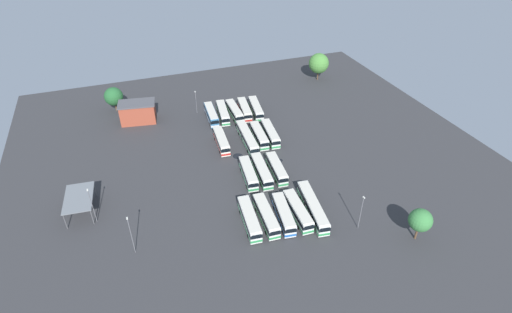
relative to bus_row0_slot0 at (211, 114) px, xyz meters
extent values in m
plane|color=#333335|center=(25.04, 5.26, -1.79)|extent=(129.88, 129.88, 0.00)
cube|color=teal|center=(-0.01, 0.00, -0.02)|extent=(12.51, 3.45, 2.95)
cube|color=beige|center=(-0.01, 0.00, 1.52)|extent=(12.00, 3.21, 0.14)
cube|color=black|center=(-0.01, 0.00, 0.45)|extent=(12.57, 3.50, 0.94)
cube|color=silver|center=(-0.01, 0.00, -0.85)|extent=(12.57, 3.50, 0.59)
cube|color=black|center=(6.17, -0.45, 0.55)|extent=(0.21, 2.10, 1.08)
cylinder|color=black|center=(3.90, 0.90, -1.29)|extent=(1.02, 0.37, 1.00)
cylinder|color=black|center=(3.73, -1.45, -1.29)|extent=(1.02, 0.37, 1.00)
cylinder|color=black|center=(-3.74, 1.45, -1.29)|extent=(1.02, 0.37, 1.00)
cylinder|color=black|center=(-3.91, -0.90, -1.29)|extent=(1.02, 0.37, 1.00)
cube|color=silver|center=(0.06, 3.78, -0.02)|extent=(12.74, 4.18, 2.95)
cube|color=beige|center=(0.06, 3.78, 1.52)|extent=(12.21, 3.91, 0.14)
cube|color=black|center=(0.06, 3.78, 0.45)|extent=(12.80, 4.23, 0.94)
cube|color=#2D8C4C|center=(0.06, 3.78, -0.85)|extent=(12.80, 4.23, 0.59)
cube|color=black|center=(6.27, 2.95, 0.55)|extent=(0.34, 2.09, 1.08)
cylinder|color=black|center=(4.06, 4.44, -1.29)|extent=(1.03, 0.43, 1.00)
cylinder|color=black|center=(3.75, 2.10, -1.29)|extent=(1.03, 0.43, 1.00)
cylinder|color=black|center=(-3.63, 5.46, -1.29)|extent=(1.03, 0.43, 1.00)
cylinder|color=black|center=(-3.94, 3.12, -1.29)|extent=(1.03, 0.43, 1.00)
cube|color=silver|center=(0.40, 7.52, -0.02)|extent=(12.11, 2.82, 2.95)
cube|color=beige|center=(0.40, 7.52, 1.52)|extent=(11.63, 2.60, 0.14)
cube|color=black|center=(0.40, 7.52, 0.45)|extent=(12.17, 2.86, 0.94)
cube|color=#2D8C4C|center=(0.40, 7.52, -0.85)|extent=(12.17, 2.86, 0.59)
cube|color=black|center=(6.44, 7.39, 0.55)|extent=(0.10, 2.10, 1.08)
cylinder|color=black|center=(4.17, 8.62, -1.29)|extent=(1.01, 0.32, 1.00)
cylinder|color=black|center=(4.12, 6.26, -1.29)|extent=(1.01, 0.32, 1.00)
cylinder|color=black|center=(-3.31, 8.77, -1.29)|extent=(1.01, 0.32, 1.00)
cylinder|color=black|center=(-3.36, 6.42, -1.29)|extent=(1.01, 0.32, 1.00)
cube|color=silver|center=(0.36, 10.99, -0.02)|extent=(12.35, 4.14, 2.95)
cube|color=beige|center=(0.36, 10.99, 1.52)|extent=(11.85, 3.87, 0.14)
cube|color=black|center=(0.36, 10.99, 0.45)|extent=(12.42, 4.19, 0.94)
cube|color=red|center=(0.36, 10.99, -0.85)|extent=(12.42, 4.19, 0.59)
cube|color=black|center=(6.38, 10.18, 0.55)|extent=(0.34, 2.09, 1.08)
cylinder|color=black|center=(4.24, 11.66, -1.29)|extent=(1.03, 0.43, 1.00)
cylinder|color=black|center=(3.93, 9.32, -1.29)|extent=(1.03, 0.43, 1.00)
cylinder|color=black|center=(-3.21, 12.65, -1.29)|extent=(1.03, 0.43, 1.00)
cylinder|color=black|center=(-3.52, 10.31, -1.29)|extent=(1.03, 0.43, 1.00)
cube|color=silver|center=(1.02, 14.63, -0.02)|extent=(12.94, 4.42, 2.95)
cube|color=beige|center=(1.02, 14.63, 1.52)|extent=(12.41, 4.14, 0.14)
cube|color=black|center=(1.02, 14.63, 0.45)|extent=(13.01, 4.47, 0.94)
cube|color=#2D8C4C|center=(1.02, 14.63, -0.85)|extent=(13.01, 4.47, 0.59)
cube|color=black|center=(7.31, 13.68, 0.55)|extent=(0.37, 2.09, 1.08)
cylinder|color=black|center=(5.09, 15.21, -1.29)|extent=(1.03, 0.45, 1.00)
cylinder|color=black|center=(4.74, 12.88, -1.29)|extent=(1.03, 0.45, 1.00)
cylinder|color=black|center=(-2.70, 16.38, -1.29)|extent=(1.03, 0.45, 1.00)
cylinder|color=black|center=(-3.05, 14.05, -1.29)|extent=(1.03, 0.45, 1.00)
cube|color=silver|center=(16.11, -1.32, -0.02)|extent=(12.07, 3.46, 2.95)
cube|color=beige|center=(16.11, -1.32, 1.52)|extent=(11.58, 3.21, 0.14)
cube|color=black|center=(16.11, -1.32, 0.45)|extent=(12.13, 3.50, 0.94)
cube|color=red|center=(16.11, -1.32, -0.85)|extent=(12.13, 3.50, 0.59)
cube|color=black|center=(22.06, -1.77, 0.55)|extent=(0.22, 2.10, 1.08)
cylinder|color=black|center=(19.88, -0.42, -1.29)|extent=(1.02, 0.37, 1.00)
cylinder|color=black|center=(19.70, -2.77, -1.29)|extent=(1.02, 0.37, 1.00)
cylinder|color=black|center=(12.52, 0.14, -1.29)|extent=(1.02, 0.37, 1.00)
cylinder|color=black|center=(12.34, -2.21, -1.29)|extent=(1.02, 0.37, 1.00)
cube|color=silver|center=(17.11, 6.12, -0.02)|extent=(15.88, 3.58, 2.95)
cube|color=beige|center=(17.11, 6.12, 1.52)|extent=(15.24, 3.33, 0.14)
cube|color=black|center=(17.11, 6.12, 0.45)|extent=(15.97, 3.62, 0.94)
cube|color=#2D8C4C|center=(17.11, 6.12, -0.85)|extent=(15.97, 3.62, 0.59)
cube|color=black|center=(24.98, 5.61, 0.55)|extent=(0.20, 2.10, 1.08)
cube|color=#47474C|center=(15.38, 6.23, -0.02)|extent=(1.07, 2.67, 2.83)
cylinder|color=black|center=(22.06, 6.98, -1.29)|extent=(1.02, 0.36, 1.00)
cylinder|color=black|center=(21.90, 4.63, -1.29)|extent=(1.02, 0.36, 1.00)
cylinder|color=black|center=(12.31, 7.61, -1.29)|extent=(1.02, 0.36, 1.00)
cylinder|color=black|center=(12.16, 5.26, -1.29)|extent=(1.02, 0.36, 1.00)
cube|color=silver|center=(16.97, 9.77, -0.02)|extent=(12.37, 3.61, 2.95)
cube|color=beige|center=(16.97, 9.77, 1.52)|extent=(11.86, 3.37, 0.14)
cube|color=black|center=(16.97, 9.77, 0.45)|extent=(12.43, 3.66, 0.94)
cube|color=#2D8C4C|center=(16.97, 9.77, -0.85)|extent=(12.43, 3.66, 0.59)
cube|color=black|center=(23.06, 9.24, 0.55)|extent=(0.24, 2.10, 1.08)
cylinder|color=black|center=(20.84, 10.61, -1.29)|extent=(1.02, 0.39, 1.00)
cylinder|color=black|center=(20.63, 8.27, -1.29)|extent=(1.02, 0.39, 1.00)
cylinder|color=black|center=(13.31, 11.27, -1.29)|extent=(1.02, 0.39, 1.00)
cylinder|color=black|center=(13.11, 8.92, -1.29)|extent=(1.02, 0.39, 1.00)
cube|color=silver|center=(17.10, 13.24, -0.02)|extent=(12.80, 3.96, 2.95)
cube|color=beige|center=(17.10, 13.24, 1.52)|extent=(12.28, 3.70, 0.14)
cube|color=black|center=(17.10, 13.24, 0.45)|extent=(12.87, 4.01, 0.94)
cube|color=#2D8C4C|center=(17.10, 13.24, -0.85)|extent=(12.87, 4.01, 0.59)
cube|color=black|center=(23.37, 12.53, 0.55)|extent=(0.30, 2.09, 1.08)
cylinder|color=black|center=(21.11, 13.97, -1.29)|extent=(1.03, 0.41, 1.00)
cylinder|color=black|center=(20.84, 11.63, -1.29)|extent=(1.03, 0.41, 1.00)
cylinder|color=black|center=(13.35, 14.85, -1.29)|extent=(1.03, 0.41, 1.00)
cylinder|color=black|center=(13.09, 12.51, -1.29)|extent=(1.03, 0.41, 1.00)
cube|color=silver|center=(33.15, 0.86, -0.02)|extent=(11.75, 3.86, 2.95)
cube|color=beige|center=(33.15, 0.86, 1.52)|extent=(11.27, 3.60, 0.14)
cube|color=black|center=(33.15, 0.86, 0.45)|extent=(11.81, 3.90, 0.94)
cube|color=#2D8C4C|center=(33.15, 0.86, -0.85)|extent=(11.81, 3.90, 0.59)
cube|color=black|center=(38.89, 0.20, 0.55)|extent=(0.30, 2.09, 1.08)
cylinder|color=black|center=(36.84, 1.63, -1.29)|extent=(1.03, 0.41, 1.00)
cylinder|color=black|center=(36.57, -0.72, -1.29)|extent=(1.03, 0.41, 1.00)
cylinder|color=black|center=(29.74, 2.44, -1.29)|extent=(1.03, 0.41, 1.00)
cylinder|color=black|center=(29.47, 0.10, -1.29)|extent=(1.03, 0.41, 1.00)
cube|color=silver|center=(33.40, 4.35, -0.02)|extent=(12.82, 3.71, 2.95)
cube|color=beige|center=(33.40, 4.35, 1.52)|extent=(12.30, 3.46, 0.14)
cube|color=black|center=(33.40, 4.35, 0.45)|extent=(12.89, 3.76, 0.94)
cube|color=#2D8C4C|center=(33.40, 4.35, -0.85)|extent=(12.89, 3.76, 0.59)
cube|color=black|center=(39.71, 3.77, 0.55)|extent=(0.25, 2.10, 1.08)
cylinder|color=black|center=(37.41, 5.17, -1.29)|extent=(1.02, 0.39, 1.00)
cylinder|color=black|center=(37.20, 2.82, -1.29)|extent=(1.02, 0.39, 1.00)
cylinder|color=black|center=(29.61, 5.89, -1.29)|extent=(1.02, 0.39, 1.00)
cylinder|color=black|center=(29.40, 3.54, -1.29)|extent=(1.02, 0.39, 1.00)
cube|color=silver|center=(33.84, 8.30, -0.02)|extent=(11.78, 3.64, 2.95)
cube|color=beige|center=(33.84, 8.30, 1.52)|extent=(11.30, 3.39, 0.14)
cube|color=black|center=(33.84, 8.30, 0.45)|extent=(11.84, 3.68, 0.94)
cube|color=#2D8C4C|center=(33.84, 8.30, -0.85)|extent=(11.84, 3.68, 0.59)
cube|color=black|center=(39.62, 7.76, 0.55)|extent=(0.26, 2.10, 1.08)
cylinder|color=black|center=(37.53, 9.14, -1.29)|extent=(1.02, 0.39, 1.00)
cylinder|color=black|center=(37.31, 6.79, -1.29)|extent=(1.02, 0.39, 1.00)
cylinder|color=black|center=(30.38, 9.81, -1.29)|extent=(1.02, 0.39, 1.00)
cylinder|color=black|center=(30.16, 7.46, -1.29)|extent=(1.02, 0.39, 1.00)
cube|color=silver|center=(48.80, -4.35, -0.02)|extent=(12.52, 3.72, 2.95)
cube|color=beige|center=(48.80, -4.35, 1.52)|extent=(12.01, 3.47, 0.14)
cube|color=black|center=(48.80, -4.35, 0.45)|extent=(12.58, 3.77, 0.94)
cube|color=#2D8C4C|center=(48.80, -4.35, -0.85)|extent=(12.58, 3.77, 0.59)
cube|color=black|center=(54.95, -4.94, 0.55)|extent=(0.26, 2.10, 1.08)
cylinder|color=black|center=(52.72, -3.54, -1.29)|extent=(1.02, 0.39, 1.00)
cylinder|color=black|center=(52.49, -5.89, -1.29)|extent=(1.02, 0.39, 1.00)
cylinder|color=black|center=(45.11, -2.82, -1.29)|extent=(1.02, 0.39, 1.00)
cylinder|color=black|center=(44.88, -5.16, -1.29)|extent=(1.02, 0.39, 1.00)
cube|color=silver|center=(49.17, -0.57, -0.02)|extent=(12.46, 3.31, 2.95)
cube|color=beige|center=(49.17, -0.57, 1.52)|extent=(11.95, 3.07, 0.14)
cube|color=black|center=(49.17, -0.57, 0.45)|extent=(12.52, 3.35, 0.94)
cube|color=#2D8C4C|center=(49.17, -0.57, -0.85)|extent=(12.52, 3.35, 0.59)
cube|color=black|center=(55.33, -0.94, 0.55)|extent=(0.19, 2.10, 1.08)
cylinder|color=black|center=(53.05, 0.38, -1.29)|extent=(1.02, 0.36, 1.00)
cylinder|color=black|center=(52.91, -1.98, -1.29)|extent=(1.02, 0.36, 1.00)
cylinder|color=black|center=(45.42, 0.84, -1.29)|extent=(1.02, 0.36, 1.00)
cylinder|color=black|center=(45.28, -1.51, -1.29)|extent=(1.02, 0.36, 1.00)
cube|color=silver|center=(50.03, 3.25, -0.02)|extent=(11.95, 4.23, 2.95)
cube|color=beige|center=(50.03, 3.25, 1.52)|extent=(11.45, 3.96, 0.14)
cube|color=black|center=(50.03, 3.25, 0.45)|extent=(12.01, 4.27, 0.94)
cube|color=#1E56A8|center=(50.03, 3.25, -0.85)|extent=(12.01, 4.27, 0.59)
cube|color=black|center=(55.83, 2.40, 0.55)|extent=(0.36, 2.09, 1.08)
cylinder|color=black|center=(53.79, 3.89, -1.29)|extent=(1.03, 0.44, 1.00)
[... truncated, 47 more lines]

